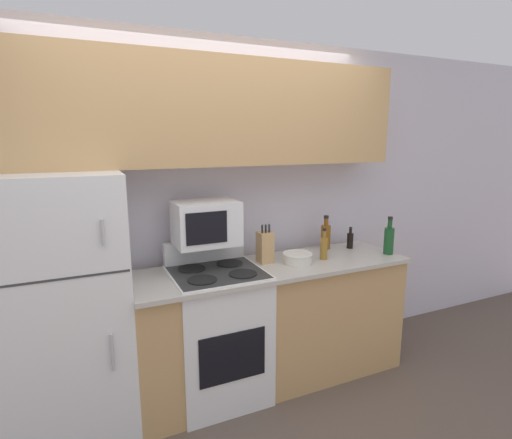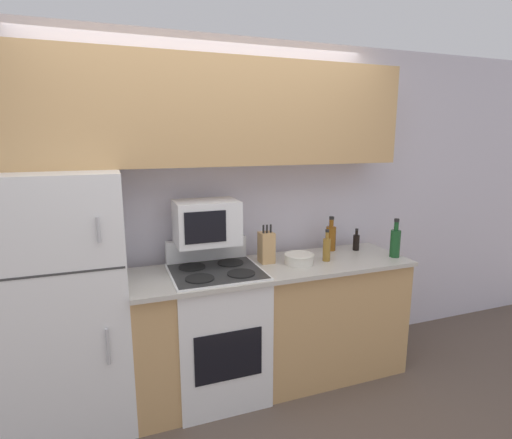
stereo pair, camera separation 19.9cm
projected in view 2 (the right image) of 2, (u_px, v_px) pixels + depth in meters
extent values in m
plane|color=brown|center=(238.00, 414.00, 2.70)|extent=(12.00, 12.00, 0.00)
cube|color=silver|center=(210.00, 211.00, 3.06)|extent=(8.00, 0.05, 2.55)
cube|color=tan|center=(273.00, 325.00, 2.99)|extent=(2.04, 0.57, 0.90)
cube|color=#BCB7AD|center=(275.00, 267.00, 2.88)|extent=(2.04, 0.61, 0.03)
cube|color=white|center=(65.00, 303.00, 2.48)|extent=(0.75, 0.64, 1.64)
cube|color=#383838|center=(54.00, 274.00, 2.13)|extent=(0.73, 0.01, 0.01)
cylinder|color=#B7B7BC|center=(98.00, 230.00, 2.14)|extent=(0.02, 0.02, 0.14)
cylinder|color=#B7B7BC|center=(108.00, 347.00, 2.28)|extent=(0.02, 0.02, 0.22)
cube|color=tan|center=(214.00, 113.00, 2.74)|extent=(2.79, 0.34, 0.71)
cube|color=white|center=(217.00, 333.00, 2.83)|extent=(0.62, 0.57, 0.94)
cube|color=black|center=(229.00, 356.00, 2.57)|extent=(0.45, 0.01, 0.34)
cube|color=#2D2D2D|center=(216.00, 271.00, 2.73)|extent=(0.60, 0.54, 0.01)
cube|color=white|center=(207.00, 249.00, 2.96)|extent=(0.60, 0.06, 0.16)
cylinder|color=black|center=(200.00, 278.00, 2.57)|extent=(0.19, 0.19, 0.01)
cylinder|color=black|center=(241.00, 273.00, 2.66)|extent=(0.19, 0.19, 0.01)
cylinder|color=black|center=(192.00, 267.00, 2.80)|extent=(0.19, 0.19, 0.01)
cylinder|color=black|center=(230.00, 263.00, 2.89)|extent=(0.19, 0.19, 0.01)
cube|color=white|center=(207.00, 222.00, 2.77)|extent=(0.43, 0.30, 0.30)
cube|color=black|center=(206.00, 227.00, 2.62)|extent=(0.28, 0.01, 0.21)
cube|color=tan|center=(266.00, 247.00, 2.93)|extent=(0.10, 0.11, 0.23)
cylinder|color=black|center=(263.00, 229.00, 2.88)|extent=(0.01, 0.01, 0.06)
cylinder|color=black|center=(267.00, 229.00, 2.89)|extent=(0.01, 0.01, 0.06)
cylinder|color=black|center=(271.00, 229.00, 2.90)|extent=(0.01, 0.01, 0.06)
cylinder|color=silver|center=(299.00, 259.00, 2.90)|extent=(0.21, 0.21, 0.07)
torus|color=silver|center=(299.00, 255.00, 2.90)|extent=(0.22, 0.22, 0.01)
cylinder|color=black|center=(356.00, 243.00, 3.26)|extent=(0.05, 0.05, 0.13)
cylinder|color=black|center=(357.00, 233.00, 3.24)|extent=(0.02, 0.02, 0.04)
cylinder|color=black|center=(357.00, 229.00, 3.23)|extent=(0.03, 0.03, 0.01)
cylinder|color=brown|center=(331.00, 239.00, 3.25)|extent=(0.08, 0.08, 0.20)
cylinder|color=brown|center=(331.00, 223.00, 3.22)|extent=(0.04, 0.04, 0.06)
cylinder|color=black|center=(332.00, 218.00, 3.21)|extent=(0.04, 0.04, 0.02)
cylinder|color=#194C23|center=(395.00, 244.00, 3.06)|extent=(0.08, 0.08, 0.21)
cylinder|color=#194C23|center=(396.00, 226.00, 3.04)|extent=(0.03, 0.03, 0.07)
cylinder|color=black|center=(397.00, 220.00, 3.03)|extent=(0.04, 0.04, 0.02)
cylinder|color=olive|center=(327.00, 250.00, 2.97)|extent=(0.06, 0.06, 0.17)
cylinder|color=olive|center=(327.00, 236.00, 2.94)|extent=(0.03, 0.03, 0.05)
cylinder|color=black|center=(327.00, 231.00, 2.94)|extent=(0.03, 0.03, 0.02)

